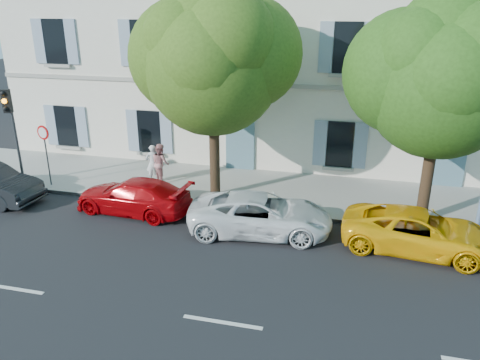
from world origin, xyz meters
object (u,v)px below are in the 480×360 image
(tree_left, at_px, (213,67))
(pedestrian_a, at_px, (153,163))
(car_red_coupe, at_px, (133,196))
(tree_right, at_px, (441,84))
(pedestrian_b, at_px, (161,163))
(car_yellow_supercar, at_px, (419,231))
(road_sign, at_px, (45,143))
(traffic_light, at_px, (10,116))
(car_white_coupe, at_px, (261,214))

(tree_left, bearing_deg, pedestrian_a, 164.06)
(car_red_coupe, height_order, tree_right, tree_right)
(car_red_coupe, xyz_separation_m, pedestrian_b, (-0.08, 2.81, 0.35))
(car_red_coupe, bearing_deg, car_yellow_supercar, 92.62)
(tree_left, height_order, tree_right, tree_left)
(car_yellow_supercar, distance_m, road_sign, 14.51)
(pedestrian_b, bearing_deg, road_sign, 59.46)
(car_red_coupe, bearing_deg, tree_left, 132.28)
(car_yellow_supercar, bearing_deg, tree_right, -2.82)
(car_yellow_supercar, relative_size, road_sign, 1.83)
(traffic_light, relative_size, pedestrian_b, 2.38)
(car_yellow_supercar, xyz_separation_m, tree_right, (0.32, 1.98, 4.24))
(traffic_light, height_order, pedestrian_a, traffic_light)
(tree_left, bearing_deg, traffic_light, -175.13)
(tree_left, bearing_deg, road_sign, -175.21)
(road_sign, bearing_deg, car_yellow_supercar, -7.23)
(car_red_coupe, height_order, road_sign, road_sign)
(road_sign, bearing_deg, pedestrian_b, 18.69)
(pedestrian_a, bearing_deg, road_sign, -11.92)
(tree_right, relative_size, road_sign, 2.90)
(car_white_coupe, distance_m, pedestrian_a, 6.23)
(traffic_light, bearing_deg, road_sign, 5.27)
(car_white_coupe, height_order, tree_left, tree_left)
(car_white_coupe, bearing_deg, pedestrian_b, 49.80)
(pedestrian_a, bearing_deg, traffic_light, -15.32)
(tree_left, relative_size, pedestrian_a, 4.83)
(car_white_coupe, relative_size, car_yellow_supercar, 1.03)
(traffic_light, bearing_deg, tree_left, 4.87)
(pedestrian_b, bearing_deg, tree_left, -157.76)
(car_red_coupe, relative_size, pedestrian_a, 2.72)
(car_yellow_supercar, bearing_deg, pedestrian_b, 78.01)
(pedestrian_a, bearing_deg, car_white_coupe, 116.78)
(car_yellow_supercar, relative_size, tree_left, 0.60)
(car_yellow_supercar, height_order, tree_right, tree_right)
(tree_left, height_order, pedestrian_a, tree_left)
(car_yellow_supercar, xyz_separation_m, road_sign, (-14.34, 1.82, 1.34))
(car_white_coupe, height_order, road_sign, road_sign)
(tree_left, relative_size, traffic_light, 1.96)
(tree_left, bearing_deg, car_white_coupe, -46.09)
(tree_right, bearing_deg, traffic_light, -178.99)
(tree_left, relative_size, road_sign, 3.05)
(car_yellow_supercar, distance_m, tree_right, 4.69)
(pedestrian_b, bearing_deg, car_red_coupe, 132.42)
(car_red_coupe, bearing_deg, car_white_coupe, 89.83)
(pedestrian_a, distance_m, pedestrian_b, 0.35)
(road_sign, bearing_deg, tree_left, 4.79)
(tree_right, bearing_deg, pedestrian_a, 173.15)
(road_sign, distance_m, pedestrian_a, 4.39)
(tree_left, distance_m, road_sign, 7.70)
(car_white_coupe, bearing_deg, tree_right, -76.35)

